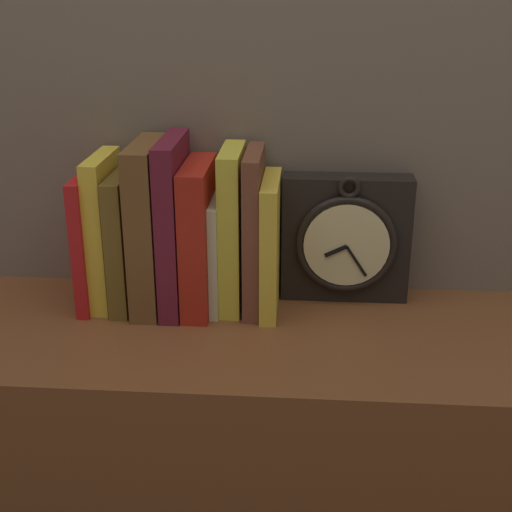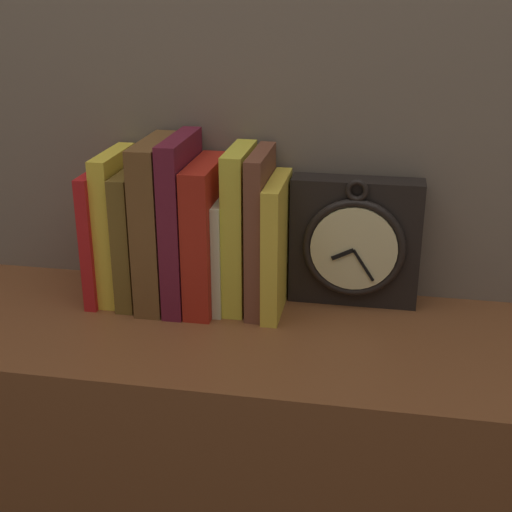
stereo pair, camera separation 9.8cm
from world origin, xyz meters
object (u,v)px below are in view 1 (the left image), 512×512
Objects in this scene: book_slot5_red at (199,237)px; book_slot7_yellow at (232,229)px; book_slot4_maroon at (174,225)px; book_slot2_brown at (125,239)px; clock at (346,239)px; book_slot9_yellow at (271,245)px; book_slot3_brown at (149,227)px; book_slot6_cream at (218,252)px; book_slot8_brown at (254,231)px; book_slot1_yellow at (105,230)px; book_slot0_red at (91,239)px.

book_slot7_yellow is at bearing 12.58° from book_slot5_red.
book_slot2_brown is at bearing 176.46° from book_slot4_maroon.
clock is 0.34m from book_slot2_brown.
book_slot2_brown is at bearing 179.73° from book_slot9_yellow.
clock is 1.01× the size of book_slot9_yellow.
book_slot2_brown is 0.05m from book_slot3_brown.
book_slot8_brown is at bearing -2.31° from book_slot6_cream.
book_slot6_cream is at bearing 2.02° from book_slot2_brown.
book_slot1_yellow is 0.11m from book_slot4_maroon.
book_slot7_yellow reaches higher than book_slot2_brown.
book_slot5_red is at bearing -3.34° from book_slot1_yellow.
clock is at bearing 11.15° from book_slot7_yellow.
book_slot1_yellow is 0.17m from book_slot6_cream.
book_slot1_yellow is (0.02, 0.00, 0.01)m from book_slot0_red.
book_slot1_yellow is 1.12× the size of book_slot2_brown.
book_slot0_red is 0.05m from book_slot2_brown.
book_slot0_red is 0.20m from book_slot6_cream.
book_slot1_yellow is at bearing -179.24° from book_slot7_yellow.
book_slot3_brown is 0.04m from book_slot4_maroon.
clock is at bearing 10.53° from book_slot6_cream.
book_slot6_cream is (0.03, 0.01, -0.03)m from book_slot5_red.
book_slot2_brown is (0.03, -0.00, -0.01)m from book_slot1_yellow.
clock is 0.18m from book_slot7_yellow.
book_slot7_yellow reaches higher than book_slot1_yellow.
clock is at bearing 20.30° from book_slot9_yellow.
book_slot6_cream is (0.06, 0.01, -0.04)m from book_slot4_maroon.
book_slot2_brown is 0.20m from book_slot8_brown.
book_slot3_brown is (0.09, -0.00, 0.02)m from book_slot0_red.
book_slot4_maroon is at bearing -178.51° from book_slot5_red.
clock is 0.79× the size of book_slot4_maroon.
book_slot8_brown is 1.19× the size of book_slot9_yellow.
book_slot3_brown reaches higher than book_slot1_yellow.
clock is 0.39m from book_slot0_red.
book_slot5_red is at bearing -161.98° from book_slot6_cream.
clock is 0.15m from book_slot8_brown.
book_slot1_yellow is 0.07m from book_slot3_brown.
book_slot4_maroon reaches higher than book_slot3_brown.
book_slot2_brown is 1.02× the size of book_slot9_yellow.
book_slot7_yellow is at bearing 172.23° from book_slot8_brown.
book_slot5_red is (0.17, -0.00, 0.01)m from book_slot0_red.
book_slot2_brown is at bearing -173.02° from clock.
book_slot0_red is at bearing -178.09° from book_slot7_yellow.
book_slot4_maroon reaches higher than book_slot6_cream.
book_slot8_brown is at bearing 4.60° from book_slot5_red.
book_slot9_yellow is at bearing -0.20° from book_slot0_red.
book_slot5_red is 0.93× the size of book_slot8_brown.
clock is 0.91× the size of book_slot5_red.
book_slot2_brown is 0.82× the size of book_slot3_brown.
book_slot4_maroon is at bearing -4.97° from book_slot1_yellow.
book_slot6_cream is at bearing 175.72° from book_slot9_yellow.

